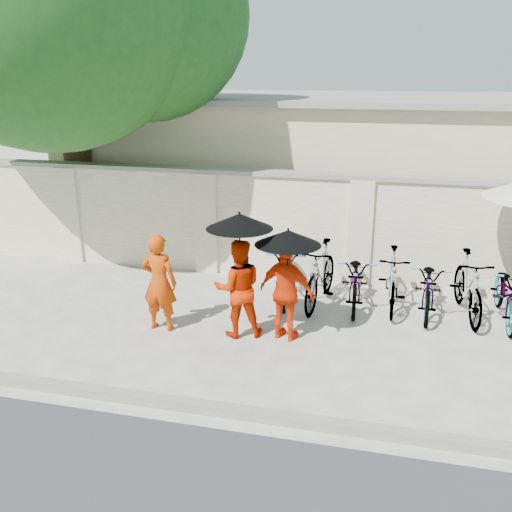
# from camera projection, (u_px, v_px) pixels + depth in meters

# --- Properties ---
(ground) EXTENTS (80.00, 80.00, 0.00)m
(ground) POSITION_uv_depth(u_px,v_px,m) (206.00, 344.00, 8.51)
(ground) COLOR beige
(kerb) EXTENTS (40.00, 0.16, 0.12)m
(kerb) POSITION_uv_depth(u_px,v_px,m) (162.00, 401.00, 6.93)
(kerb) COLOR gray
(kerb) RESTS_ON ground
(compound_wall) EXTENTS (20.00, 0.30, 2.00)m
(compound_wall) POSITION_uv_depth(u_px,v_px,m) (308.00, 228.00, 10.93)
(compound_wall) COLOR #F1E9C5
(compound_wall) RESTS_ON ground
(building_behind) EXTENTS (14.00, 6.00, 3.20)m
(building_behind) POSITION_uv_depth(u_px,v_px,m) (373.00, 168.00, 14.02)
(building_behind) COLOR beige
(building_behind) RESTS_ON ground
(shade_tree) EXTENTS (6.70, 6.20, 8.20)m
(shade_tree) POSITION_uv_depth(u_px,v_px,m) (62.00, 1.00, 10.51)
(shade_tree) COLOR brown
(shade_tree) RESTS_ON ground
(monk_left) EXTENTS (0.58, 0.39, 1.55)m
(monk_left) POSITION_uv_depth(u_px,v_px,m) (159.00, 282.00, 8.79)
(monk_left) COLOR #BB3803
(monk_left) RESTS_ON ground
(monk_center) EXTENTS (0.90, 0.80, 1.53)m
(monk_center) POSITION_uv_depth(u_px,v_px,m) (238.00, 288.00, 8.59)
(monk_center) COLOR #C12100
(monk_center) RESTS_ON ground
(parasol_center) EXTENTS (0.98, 0.98, 1.08)m
(parasol_center) POSITION_uv_depth(u_px,v_px,m) (239.00, 221.00, 8.17)
(parasol_center) COLOR black
(parasol_center) RESTS_ON ground
(monk_right) EXTENTS (0.95, 0.60, 1.51)m
(monk_right) POSITION_uv_depth(u_px,v_px,m) (287.00, 292.00, 8.46)
(monk_right) COLOR red
(monk_right) RESTS_ON ground
(parasol_right) EXTENTS (0.96, 0.96, 0.88)m
(parasol_right) POSITION_uv_depth(u_px,v_px,m) (288.00, 238.00, 8.11)
(parasol_right) COLOR black
(parasol_right) RESTS_ON ground
(bike_0) EXTENTS (0.90, 1.97, 1.00)m
(bike_0) POSITION_uv_depth(u_px,v_px,m) (288.00, 272.00, 10.06)
(bike_0) COLOR slate
(bike_0) RESTS_ON ground
(bike_1) EXTENTS (0.76, 1.90, 1.11)m
(bike_1) POSITION_uv_depth(u_px,v_px,m) (321.00, 275.00, 9.78)
(bike_1) COLOR slate
(bike_1) RESTS_ON ground
(bike_2) EXTENTS (0.74, 1.85, 0.95)m
(bike_2) POSITION_uv_depth(u_px,v_px,m) (356.00, 280.00, 9.74)
(bike_2) COLOR slate
(bike_2) RESTS_ON ground
(bike_3) EXTENTS (0.53, 1.73, 1.03)m
(bike_3) POSITION_uv_depth(u_px,v_px,m) (392.00, 280.00, 9.64)
(bike_3) COLOR slate
(bike_3) RESTS_ON ground
(bike_4) EXTENTS (0.71, 1.82, 0.94)m
(bike_4) POSITION_uv_depth(u_px,v_px,m) (429.00, 286.00, 9.47)
(bike_4) COLOR slate
(bike_4) RESTS_ON ground
(bike_5) EXTENTS (0.73, 1.85, 1.08)m
(bike_5) POSITION_uv_depth(u_px,v_px,m) (468.00, 286.00, 9.29)
(bike_5) COLOR slate
(bike_5) RESTS_ON ground
(bike_6) EXTENTS (0.65, 1.83, 0.96)m
(bike_6) POSITION_uv_depth(u_px,v_px,m) (507.00, 293.00, 9.15)
(bike_6) COLOR slate
(bike_6) RESTS_ON ground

